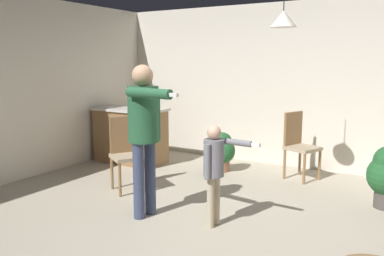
{
  "coord_description": "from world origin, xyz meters",
  "views": [
    {
      "loc": [
        2.05,
        -3.45,
        1.75
      ],
      "look_at": [
        -0.29,
        0.48,
        1.0
      ],
      "focal_mm": 38.23,
      "sensor_mm": 36.0,
      "label": 1
    }
  ],
  "objects": [
    {
      "name": "ground",
      "position": [
        0.0,
        0.0,
        0.0
      ],
      "size": [
        7.68,
        7.68,
        0.0
      ],
      "primitive_type": "plane",
      "color": "#B2A893"
    },
    {
      "name": "dining_chair_by_counter",
      "position": [
        -1.5,
        0.76,
        0.55
      ],
      "size": [
        0.58,
        0.58,
        1.0
      ],
      "rotation": [
        0.0,
        0.0,
        4.15
      ],
      "color": "olive",
      "rests_on": "ground"
    },
    {
      "name": "wall_back",
      "position": [
        0.0,
        3.2,
        1.35
      ],
      "size": [
        6.4,
        0.1,
        2.7
      ],
      "primitive_type": "cube",
      "color": "silver",
      "rests_on": "ground"
    },
    {
      "name": "potted_plant_corner",
      "position": [
        -0.8,
        2.29,
        0.35
      ],
      "size": [
        0.41,
        0.41,
        0.63
      ],
      "color": "brown",
      "rests_on": "ground"
    },
    {
      "name": "person_adult",
      "position": [
        -0.68,
        0.1,
        1.06
      ],
      "size": [
        0.81,
        0.57,
        1.71
      ],
      "rotation": [
        0.0,
        0.0,
        -1.71
      ],
      "color": "#384260",
      "rests_on": "ground"
    },
    {
      "name": "kitchen_counter",
      "position": [
        -2.45,
        2.01,
        0.48
      ],
      "size": [
        1.26,
        0.66,
        0.95
      ],
      "color": "olive",
      "rests_on": "ground"
    },
    {
      "name": "person_child",
      "position": [
        0.12,
        0.25,
        0.68
      ],
      "size": [
        0.58,
        0.32,
        1.09
      ],
      "rotation": [
        0.0,
        0.0,
        -1.62
      ],
      "color": "tan",
      "rests_on": "ground"
    },
    {
      "name": "dining_chair_near_wall",
      "position": [
        0.36,
        2.51,
        0.55
      ],
      "size": [
        0.55,
        0.55,
        1.0
      ],
      "rotation": [
        0.0,
        0.0,
        4.33
      ],
      "color": "olive",
      "rests_on": "ground"
    },
    {
      "name": "ceiling_light_pendant",
      "position": [
        0.42,
        1.42,
        2.25
      ],
      "size": [
        0.32,
        0.32,
        0.55
      ],
      "color": "silver"
    }
  ]
}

